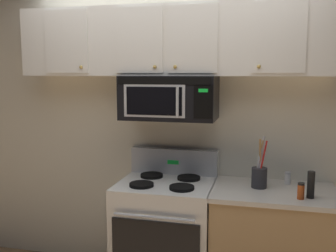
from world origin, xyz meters
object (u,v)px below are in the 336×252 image
(pepper_mill, at_px, (311,185))
(salt_shaker, at_px, (288,178))
(over_range_microwave, at_px, (169,98))
(stove_range, at_px, (166,234))
(spice_jar, at_px, (301,191))
(utensil_crock_charcoal, at_px, (259,175))

(pepper_mill, bearing_deg, salt_shaker, 113.03)
(over_range_microwave, height_order, salt_shaker, over_range_microwave)
(stove_range, relative_size, pepper_mill, 5.83)
(over_range_microwave, relative_size, spice_jar, 6.45)
(utensil_crock_charcoal, bearing_deg, spice_jar, -36.39)
(stove_range, relative_size, utensil_crock_charcoal, 2.82)
(stove_range, height_order, over_range_microwave, over_range_microwave)
(stove_range, xyz_separation_m, utensil_crock_charcoal, (0.73, 0.04, 0.53))
(salt_shaker, height_order, pepper_mill, pepper_mill)
(stove_range, xyz_separation_m, pepper_mill, (1.08, -0.13, 0.53))
(over_range_microwave, bearing_deg, utensil_crock_charcoal, -5.81)
(utensil_crock_charcoal, xyz_separation_m, salt_shaker, (0.22, 0.15, -0.05))
(stove_range, bearing_deg, over_range_microwave, 90.14)
(utensil_crock_charcoal, bearing_deg, over_range_microwave, 174.19)
(utensil_crock_charcoal, bearing_deg, pepper_mill, -25.82)
(salt_shaker, relative_size, pepper_mill, 0.51)
(spice_jar, bearing_deg, utensil_crock_charcoal, 143.61)
(stove_range, relative_size, spice_jar, 9.50)
(stove_range, distance_m, pepper_mill, 1.21)
(over_range_microwave, height_order, utensil_crock_charcoal, over_range_microwave)
(over_range_microwave, distance_m, utensil_crock_charcoal, 0.93)
(utensil_crock_charcoal, height_order, salt_shaker, utensil_crock_charcoal)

